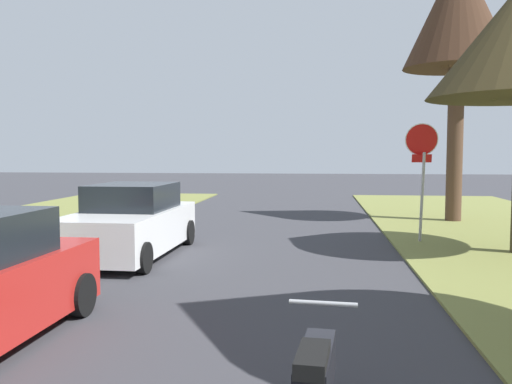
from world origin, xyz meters
name	(u,v)px	position (x,y,z in m)	size (l,w,h in m)	color
stop_sign_far	(422,156)	(4.32, 15.06, 2.17)	(0.81, 0.50, 2.95)	#9EA0A5
street_tree_right_far	(458,13)	(6.17, 19.50, 6.69)	(3.42, 3.42, 8.62)	#4F3727
parked_sedan_white	(131,223)	(-2.31, 12.65, 0.72)	(2.01, 4.43, 1.57)	white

